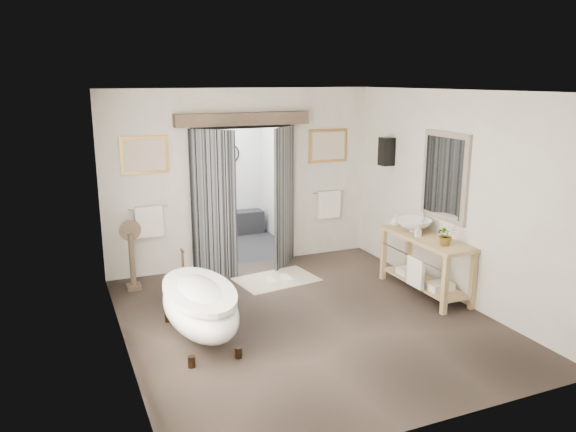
% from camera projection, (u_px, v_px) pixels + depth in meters
% --- Properties ---
extents(ground_plane, '(5.00, 5.00, 0.00)m').
position_uv_depth(ground_plane, '(306.00, 320.00, 7.27)').
color(ground_plane, brown).
extents(room_shell, '(4.52, 5.02, 2.91)m').
position_uv_depth(room_shell, '(309.00, 180.00, 6.71)').
color(room_shell, silver).
rests_on(room_shell, ground_plane).
extents(shower_room, '(2.22, 2.01, 2.51)m').
position_uv_depth(shower_room, '(218.00, 194.00, 10.62)').
color(shower_room, '#242429').
rests_on(shower_room, ground_plane).
extents(back_wall_dressing, '(3.82, 0.70, 2.52)m').
position_uv_depth(back_wall_dressing, '(246.00, 174.00, 8.97)').
color(back_wall_dressing, black).
rests_on(back_wall_dressing, ground_plane).
extents(clawfoot_tub, '(0.81, 1.80, 0.88)m').
position_uv_depth(clawfoot_tub, '(200.00, 305.00, 6.65)').
color(clawfoot_tub, black).
rests_on(clawfoot_tub, ground_plane).
extents(vanity, '(0.57, 1.60, 0.85)m').
position_uv_depth(vanity, '(425.00, 260.00, 8.05)').
color(vanity, tan).
rests_on(vanity, ground_plane).
extents(pedestal_mirror, '(0.31, 0.20, 1.06)m').
position_uv_depth(pedestal_mirror, '(132.00, 260.00, 8.22)').
color(pedestal_mirror, brown).
rests_on(pedestal_mirror, ground_plane).
extents(rug, '(1.30, 0.96, 0.01)m').
position_uv_depth(rug, '(277.00, 279.00, 8.71)').
color(rug, beige).
rests_on(rug, ground_plane).
extents(slippers, '(0.38, 0.28, 0.05)m').
position_uv_depth(slippers, '(279.00, 280.00, 8.60)').
color(slippers, white).
rests_on(slippers, rug).
extents(basin, '(0.71, 0.71, 0.19)m').
position_uv_depth(basin, '(414.00, 225.00, 8.23)').
color(basin, white).
rests_on(basin, vanity).
extents(plant, '(0.32, 0.30, 0.29)m').
position_uv_depth(plant, '(446.00, 235.00, 7.55)').
color(plant, gray).
rests_on(plant, vanity).
extents(soap_bottle_a, '(0.10, 0.10, 0.17)m').
position_uv_depth(soap_bottle_a, '(418.00, 231.00, 7.98)').
color(soap_bottle_a, gray).
rests_on(soap_bottle_a, vanity).
extents(soap_bottle_b, '(0.15, 0.15, 0.18)m').
position_uv_depth(soap_bottle_b, '(395.00, 220.00, 8.55)').
color(soap_bottle_b, gray).
rests_on(soap_bottle_b, vanity).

